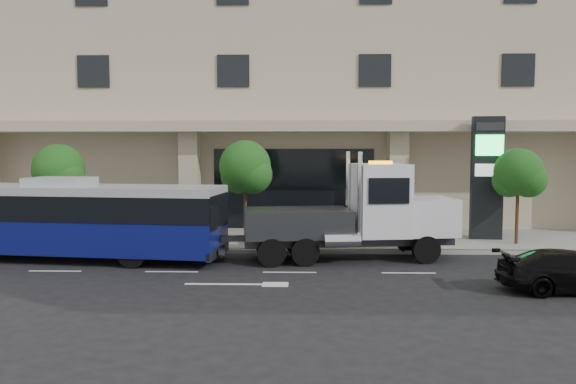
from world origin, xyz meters
The scene contains 11 objects.
ground centered at (0.00, 0.00, 0.00)m, with size 120.00×120.00×0.00m, color black.
sidewalk centered at (0.00, 5.00, 0.07)m, with size 120.00×6.00×0.15m, color gray.
curb centered at (0.00, 2.00, 0.07)m, with size 120.00×0.30×0.15m, color gray.
convention_center centered at (0.00, 15.42, 9.97)m, with size 60.00×17.60×20.00m.
tree_left centered at (-9.97, 3.59, 3.11)m, with size 2.27×2.20×4.22m.
tree_mid centered at (-1.97, 3.59, 3.26)m, with size 2.28×2.20×4.38m.
tree_right centered at (9.53, 3.59, 3.04)m, with size 2.10×2.00×4.04m.
city_bus centered at (-8.62, 0.54, 1.58)m, with size 12.45×4.04×3.10m.
tow_truck centered at (2.57, 0.78, 1.67)m, with size 8.99×3.15×4.06m.
black_sedan centered at (8.27, -3.83, 0.61)m, with size 1.70×4.19×1.22m, color black.
signage_pylon centered at (8.61, 4.84, 2.91)m, with size 1.40×0.66×5.43m.
Camera 1 is at (0.40, -20.14, 4.18)m, focal length 35.00 mm.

